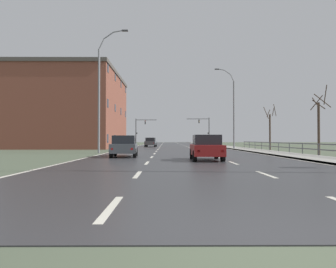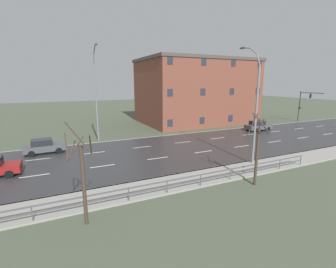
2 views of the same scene
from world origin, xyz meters
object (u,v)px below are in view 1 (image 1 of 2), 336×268
Objects in this scene: street_lamp_midground at (233,110)px; car_mid_centre at (124,146)px; traffic_signal_right at (205,127)px; street_lamp_left_bank at (101,93)px; brick_building at (74,111)px; car_distant at (206,147)px; traffic_signal_left at (140,128)px; car_near_right at (151,142)px.

car_mid_centre is at bearing -123.90° from street_lamp_midground.
street_lamp_left_bank is at bearing -111.41° from traffic_signal_right.
traffic_signal_right is 0.30× the size of brick_building.
car_distant is 0.21× the size of brick_building.
traffic_signal_left is 15.07m from car_near_right.
traffic_signal_left is (-14.11, 1.27, -0.11)m from traffic_signal_right.
street_lamp_left_bank is 0.58× the size of brick_building.
car_distant is 0.99× the size of car_near_right.
street_lamp_midground is at bearing -44.16° from car_near_right.
car_distant and car_near_right have the same top height.
traffic_signal_right is at bearing 72.00° from car_mid_centre.
car_mid_centre is (-11.80, -17.56, -4.38)m from street_lamp_midground.
car_near_right is at bearing 86.00° from car_mid_centre.
brick_building reaches higher than car_distant.
car_mid_centre is 29.83m from car_near_right.
car_distant is (8.60, -9.80, -4.86)m from street_lamp_left_bank.
car_distant is 0.98× the size of car_mid_centre.
street_lamp_midground is at bearing -19.03° from brick_building.
traffic_signal_right is 1.41× the size of car_mid_centre.
traffic_signal_left is 48.71m from car_distant.
traffic_signal_right is 28.73m from brick_building.
car_distant is at bearing -80.22° from traffic_signal_left.
car_mid_centre and car_near_right have the same top height.
car_distant is (-6.25, -21.23, -4.38)m from street_lamp_midground.
car_mid_centre is at bearing -66.02° from brick_building.
traffic_signal_left reaches higher than car_mid_centre.
car_distant is at bearing -97.14° from traffic_signal_right.
car_near_right is (0.44, 29.82, 0.00)m from car_mid_centre.
street_lamp_midground is 0.91× the size of street_lamp_left_bank.
street_lamp_midground reaches higher than car_near_right.
car_mid_centre is (2.71, -44.25, -2.98)m from traffic_signal_left.
street_lamp_left_bank is 2.01× the size of traffic_signal_left.
car_near_right is 0.21× the size of brick_building.
traffic_signal_right is at bearing 53.23° from car_near_right.
street_lamp_midground is at bearing 37.57° from street_lamp_left_bank.
street_lamp_left_bank reaches higher than brick_building.
street_lamp_left_bank is at bearing 132.15° from car_distant.
car_near_right is (-5.11, 33.49, 0.00)m from car_distant.
traffic_signal_left is (0.34, 38.11, -1.88)m from street_lamp_left_bank.
brick_building is (-23.17, 7.99, 0.61)m from street_lamp_midground.
car_distant is at bearing -59.93° from brick_building.
street_lamp_left_bank is 24.43m from car_near_right.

